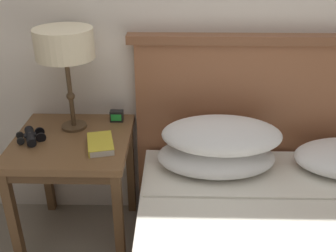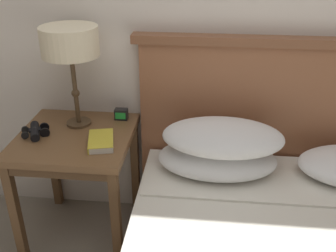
{
  "view_description": "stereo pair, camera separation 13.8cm",
  "coord_description": "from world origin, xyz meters",
  "px_view_note": "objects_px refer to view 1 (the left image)",
  "views": [
    {
      "loc": [
        -0.14,
        -1.05,
        1.59
      ],
      "look_at": [
        -0.18,
        0.62,
        0.75
      ],
      "focal_mm": 42.0,
      "sensor_mm": 36.0,
      "label": 1
    },
    {
      "loc": [
        -0.01,
        -1.04,
        1.59
      ],
      "look_at": [
        -0.18,
        0.62,
        0.75
      ],
      "focal_mm": 42.0,
      "sensor_mm": 36.0,
      "label": 2
    }
  ],
  "objects_px": {
    "nightstand": "(73,153)",
    "alarm_clock": "(117,116)",
    "binoculars_pair": "(31,136)",
    "book_on_nightstand": "(100,144)",
    "table_lamp": "(65,46)"
  },
  "relations": [
    {
      "from": "nightstand",
      "to": "alarm_clock",
      "type": "bearing_deg",
      "value": 45.35
    },
    {
      "from": "nightstand",
      "to": "table_lamp",
      "type": "relative_size",
      "value": 1.23
    },
    {
      "from": "table_lamp",
      "to": "binoculars_pair",
      "type": "relative_size",
      "value": 3.2
    },
    {
      "from": "alarm_clock",
      "to": "nightstand",
      "type": "bearing_deg",
      "value": -134.65
    },
    {
      "from": "table_lamp",
      "to": "book_on_nightstand",
      "type": "xyz_separation_m",
      "value": [
        0.17,
        -0.2,
        -0.42
      ]
    },
    {
      "from": "book_on_nightstand",
      "to": "alarm_clock",
      "type": "height_order",
      "value": "alarm_clock"
    },
    {
      "from": "table_lamp",
      "to": "binoculars_pair",
      "type": "distance_m",
      "value": 0.47
    },
    {
      "from": "table_lamp",
      "to": "binoculars_pair",
      "type": "bearing_deg",
      "value": -140.8
    },
    {
      "from": "nightstand",
      "to": "alarm_clock",
      "type": "distance_m",
      "value": 0.31
    },
    {
      "from": "book_on_nightstand",
      "to": "binoculars_pair",
      "type": "height_order",
      "value": "binoculars_pair"
    },
    {
      "from": "binoculars_pair",
      "to": "book_on_nightstand",
      "type": "bearing_deg",
      "value": -9.24
    },
    {
      "from": "book_on_nightstand",
      "to": "binoculars_pair",
      "type": "distance_m",
      "value": 0.36
    },
    {
      "from": "binoculars_pair",
      "to": "alarm_clock",
      "type": "distance_m",
      "value": 0.46
    },
    {
      "from": "nightstand",
      "to": "book_on_nightstand",
      "type": "distance_m",
      "value": 0.21
    },
    {
      "from": "binoculars_pair",
      "to": "alarm_clock",
      "type": "bearing_deg",
      "value": 29.96
    }
  ]
}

